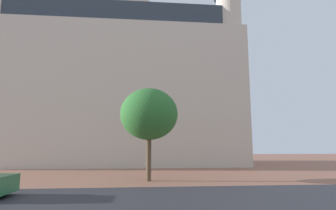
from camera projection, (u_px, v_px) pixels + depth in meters
ground_plane at (168, 203)px, 10.39m from camera, size 120.00×120.00×0.00m
street_asphalt_strip at (169, 204)px, 10.10m from camera, size 120.00×8.80×0.00m
landmark_building at (120, 83)px, 33.74m from camera, size 28.48×13.55×37.42m
tree_curb_far at (149, 114)px, 17.48m from camera, size 3.69×3.69×5.86m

